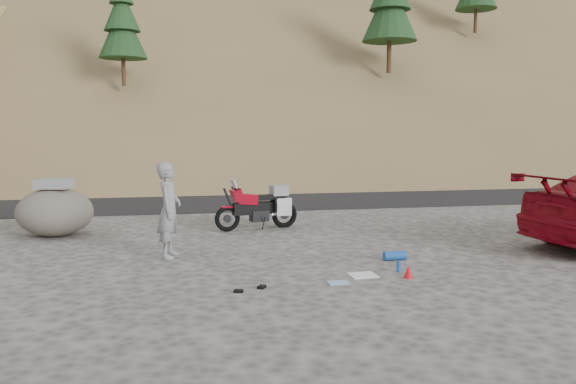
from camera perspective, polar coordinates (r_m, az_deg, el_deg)
name	(u,v)px	position (r m, az deg, el deg)	size (l,w,h in m)	color
ground	(272,254)	(11.00, -1.62, -6.31)	(140.00, 140.00, 0.00)	#474441
road	(232,198)	(19.82, -5.75, -0.59)	(120.00, 7.00, 0.05)	black
hillside	(198,30)	(52.21, -9.12, 15.95)	(120.00, 73.00, 46.72)	brown
motorcycle	(261,207)	(13.58, -2.80, -1.56)	(2.08, 0.88, 1.26)	black
man	(170,257)	(10.98, -11.87, -6.47)	(0.66, 0.43, 1.81)	gray
boulder	(55,212)	(13.74, -22.60, -1.85)	(2.12, 1.99, 1.27)	#565149
gear_white_cloth	(363,275)	(9.51, 7.62, -8.37)	(0.44, 0.39, 0.01)	white
gear_blue_mat	(395,256)	(10.67, 10.80, -6.36)	(0.17, 0.17, 0.42)	#194896
gear_bottle	(399,267)	(9.82, 11.17, -7.44)	(0.07, 0.07, 0.19)	#194896
gear_funnel	(408,272)	(9.47, 12.14, -7.94)	(0.16, 0.16, 0.20)	red
gear_glove_a	(238,291)	(8.54, -5.06, -9.98)	(0.14, 0.10, 0.04)	black
gear_glove_b	(262,287)	(8.72, -2.68, -9.60)	(0.13, 0.10, 0.04)	black
gear_blue_cloth	(338,283)	(9.03, 5.15, -9.15)	(0.33, 0.24, 0.01)	#8BAAD6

